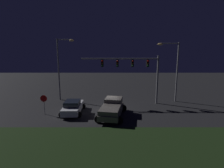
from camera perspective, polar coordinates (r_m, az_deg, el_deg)
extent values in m
plane|color=black|center=(21.76, -1.20, -8.25)|extent=(80.00, 80.00, 0.00)
cube|color=black|center=(13.31, -2.25, -20.68)|extent=(22.18, 7.46, 0.10)
cube|color=#514C47|center=(19.18, 0.22, -8.69)|extent=(2.87, 5.66, 0.55)
cube|color=#514C47|center=(20.09, 0.79, -5.72)|extent=(2.13, 2.18, 0.85)
cube|color=black|center=(20.06, 0.79, -5.37)|extent=(1.99, 1.79, 0.51)
cube|color=#514C47|center=(18.01, -0.36, -8.28)|extent=(2.40, 3.30, 0.45)
cylinder|color=black|center=(21.26, -1.66, -7.57)|extent=(0.80, 0.22, 0.80)
cylinder|color=black|center=(20.97, 3.92, -7.84)|extent=(0.80, 0.22, 0.80)
cylinder|color=black|center=(17.69, -4.21, -11.33)|extent=(0.80, 0.22, 0.80)
cylinder|color=black|center=(17.33, 2.56, -11.77)|extent=(0.80, 0.22, 0.80)
cube|color=silver|center=(20.85, -12.37, -7.56)|extent=(1.86, 4.42, 0.70)
cube|color=black|center=(20.44, -12.58, -6.10)|extent=(1.63, 2.02, 0.55)
cylinder|color=black|center=(22.53, -13.87, -7.05)|extent=(0.64, 0.22, 0.64)
cylinder|color=black|center=(22.18, -9.21, -7.16)|extent=(0.64, 0.22, 0.64)
cylinder|color=black|center=(19.78, -15.87, -9.59)|extent=(0.64, 0.22, 0.64)
cylinder|color=black|center=(19.38, -10.54, -9.78)|extent=(0.64, 0.22, 0.64)
cylinder|color=slate|center=(24.31, 14.81, 1.25)|extent=(0.24, 0.24, 6.50)
cylinder|color=slate|center=(23.29, 2.77, 8.25)|extent=(10.20, 0.18, 0.18)
cube|color=black|center=(23.76, 11.77, 6.64)|extent=(0.32, 0.44, 0.95)
sphere|color=red|center=(23.52, 11.90, 7.33)|extent=(0.22, 0.22, 0.22)
sphere|color=#59380A|center=(23.54, 11.88, 6.60)|extent=(0.22, 0.22, 0.22)
sphere|color=#0C4719|center=(23.56, 11.85, 5.87)|extent=(0.22, 0.22, 0.22)
cube|color=black|center=(23.45, 6.94, 6.73)|extent=(0.32, 0.44, 0.95)
sphere|color=red|center=(23.21, 7.02, 7.44)|extent=(0.22, 0.22, 0.22)
sphere|color=#59380A|center=(23.22, 7.00, 6.70)|extent=(0.22, 0.22, 0.22)
sphere|color=#0C4719|center=(23.24, 6.99, 5.96)|extent=(0.22, 0.22, 0.22)
cube|color=black|center=(23.30, 2.01, 6.78)|extent=(0.32, 0.44, 0.95)
sphere|color=red|center=(23.06, 2.04, 7.49)|extent=(0.22, 0.22, 0.22)
sphere|color=#59380A|center=(23.07, 2.03, 6.74)|extent=(0.22, 0.22, 0.22)
sphere|color=#0C4719|center=(23.09, 2.03, 6.00)|extent=(0.22, 0.22, 0.22)
cube|color=black|center=(23.33, -2.94, 6.77)|extent=(0.32, 0.44, 0.95)
sphere|color=red|center=(23.08, -2.97, 7.48)|extent=(0.22, 0.22, 0.22)
sphere|color=#59380A|center=(23.10, -2.97, 6.74)|extent=(0.22, 0.22, 0.22)
sphere|color=#0C4719|center=(23.12, -2.96, 6.00)|extent=(0.22, 0.22, 0.22)
cylinder|color=slate|center=(26.47, -16.76, 4.41)|extent=(0.20, 0.20, 8.84)
cylinder|color=slate|center=(26.14, -15.06, 13.81)|extent=(2.03, 0.12, 0.12)
ellipsoid|color=#F9CC72|center=(25.89, -12.82, 13.72)|extent=(0.70, 0.44, 0.30)
cylinder|color=slate|center=(26.08, 20.68, 3.48)|extent=(0.20, 0.20, 8.27)
cylinder|color=slate|center=(25.55, 18.52, 12.45)|extent=(2.54, 0.12, 0.12)
ellipsoid|color=#F9CC72|center=(25.18, 15.70, 12.41)|extent=(0.70, 0.44, 0.30)
cylinder|color=slate|center=(21.17, -21.00, -6.36)|extent=(0.07, 0.07, 2.20)
cylinder|color=#B20C0F|center=(20.95, -21.16, -4.41)|extent=(0.76, 0.03, 0.76)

